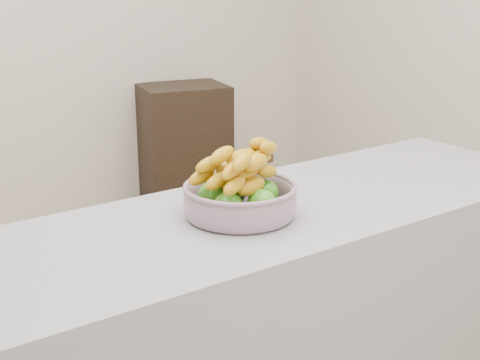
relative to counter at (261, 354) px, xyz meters
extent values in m
cube|color=beige|center=(0.00, 2.22, 0.90)|extent=(4.00, 0.05, 2.70)
cube|color=#93949B|center=(0.00, 0.00, 0.00)|extent=(2.00, 0.60, 0.90)
cube|color=black|center=(0.93, 2.00, -0.01)|extent=(0.56, 0.49, 0.88)
cylinder|color=#A2B0C2|center=(-0.08, 0.00, 0.46)|extent=(0.26, 0.26, 0.01)
torus|color=#A2B0C2|center=(-0.08, 0.00, 0.53)|extent=(0.30, 0.30, 0.01)
sphere|color=#3FA01B|center=(-0.06, -0.07, 0.50)|extent=(0.08, 0.08, 0.08)
sphere|color=#3FA01B|center=(0.00, -0.01, 0.50)|extent=(0.08, 0.08, 0.08)
sphere|color=#3FA01B|center=(-0.05, 0.07, 0.50)|extent=(0.08, 0.08, 0.08)
sphere|color=#3FA01B|center=(-0.13, 0.05, 0.50)|extent=(0.08, 0.08, 0.08)
sphere|color=#3FA01B|center=(-0.14, -0.04, 0.50)|extent=(0.08, 0.08, 0.08)
ellipsoid|color=yellow|center=(-0.08, -0.05, 0.55)|extent=(0.19, 0.11, 0.04)
ellipsoid|color=yellow|center=(-0.09, 0.00, 0.55)|extent=(0.19, 0.08, 0.04)
ellipsoid|color=yellow|center=(-0.10, 0.04, 0.55)|extent=(0.19, 0.06, 0.04)
ellipsoid|color=yellow|center=(-0.07, -0.03, 0.58)|extent=(0.19, 0.12, 0.04)
ellipsoid|color=yellow|center=(-0.08, 0.03, 0.58)|extent=(0.19, 0.05, 0.04)
ellipsoid|color=yellow|center=(-0.07, 0.00, 0.61)|extent=(0.19, 0.08, 0.04)
ellipsoid|color=yellow|center=(-0.06, -0.05, 0.61)|extent=(0.19, 0.12, 0.04)
cylinder|color=#432F15|center=(0.03, 0.03, 0.59)|extent=(0.03, 0.03, 0.03)
camera|label=1|loc=(-1.04, -1.36, 1.08)|focal=50.00mm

